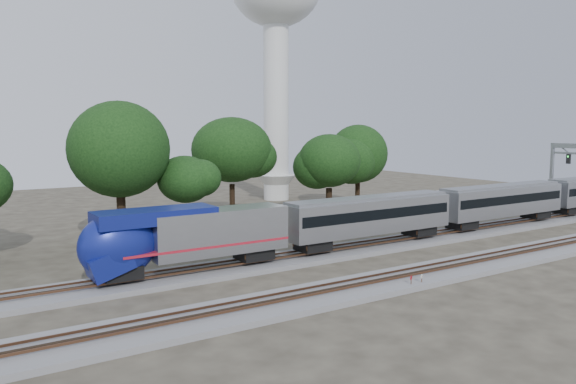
% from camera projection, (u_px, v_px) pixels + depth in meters
% --- Properties ---
extents(ground, '(160.00, 160.00, 0.00)m').
position_uv_depth(ground, '(304.00, 282.00, 42.56)').
color(ground, '#383328').
rests_on(ground, ground).
extents(track_far, '(160.00, 5.00, 0.73)m').
position_uv_depth(track_far, '(264.00, 263.00, 47.54)').
color(track_far, slate).
rests_on(track_far, ground).
extents(track_near, '(160.00, 5.00, 0.73)m').
position_uv_depth(track_near, '(337.00, 292.00, 39.21)').
color(track_near, slate).
rests_on(track_near, ground).
extents(train, '(95.80, 3.31, 4.88)m').
position_uv_depth(train, '(502.00, 200.00, 64.35)').
color(train, '#AAACB1').
rests_on(train, ground).
extents(switch_stand_red, '(0.31, 0.15, 1.02)m').
position_uv_depth(switch_stand_red, '(411.00, 281.00, 40.52)').
color(switch_stand_red, '#512D19').
rests_on(switch_stand_red, ground).
extents(switch_stand_white, '(0.31, 0.14, 1.00)m').
position_uv_depth(switch_stand_white, '(422.00, 279.00, 40.99)').
color(switch_stand_white, '#512D19').
rests_on(switch_stand_white, ground).
extents(switch_lever, '(0.56, 0.42, 0.30)m').
position_uv_depth(switch_lever, '(405.00, 287.00, 40.58)').
color(switch_lever, '#512D19').
rests_on(switch_lever, ground).
extents(water_tower, '(14.11, 14.11, 39.05)m').
position_uv_depth(water_tower, '(276.00, 16.00, 87.49)').
color(water_tower, silver).
rests_on(water_tower, ground).
extents(tree_3, '(9.72, 9.72, 13.71)m').
position_uv_depth(tree_3, '(119.00, 149.00, 53.46)').
color(tree_3, black).
rests_on(tree_3, ground).
extents(tree_4, '(6.59, 6.59, 9.29)m').
position_uv_depth(tree_4, '(185.00, 180.00, 56.09)').
color(tree_4, black).
rests_on(tree_4, ground).
extents(tree_5, '(9.12, 9.12, 12.85)m').
position_uv_depth(tree_5, '(232.00, 150.00, 67.07)').
color(tree_5, black).
rests_on(tree_5, ground).
extents(tree_6, '(7.62, 7.62, 10.74)m').
position_uv_depth(tree_6, '(329.00, 161.00, 69.95)').
color(tree_6, black).
rests_on(tree_6, ground).
extents(tree_7, '(8.05, 8.05, 11.35)m').
position_uv_depth(tree_7, '(358.00, 154.00, 78.94)').
color(tree_7, black).
rests_on(tree_7, ground).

